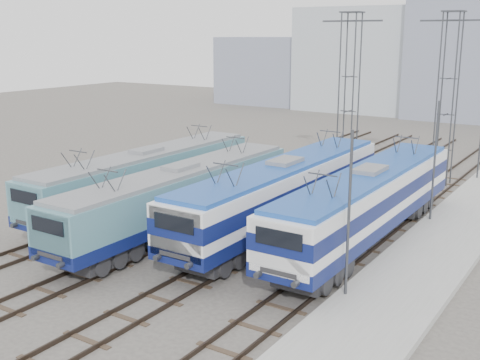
% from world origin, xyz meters
% --- Properties ---
extents(ground, '(160.00, 160.00, 0.00)m').
position_xyz_m(ground, '(0.00, 0.00, 0.00)').
color(ground, '#514C47').
extents(platform, '(4.00, 70.00, 0.30)m').
position_xyz_m(platform, '(10.20, 8.00, 0.15)').
color(platform, '#9E9E99').
rests_on(platform, ground).
extents(locomotive_far_left, '(2.81, 17.73, 3.34)m').
position_xyz_m(locomotive_far_left, '(-6.75, 7.27, 2.21)').
color(locomotive_far_left, '#0E1854').
rests_on(locomotive_far_left, ground).
extents(locomotive_center_left, '(2.79, 17.61, 3.31)m').
position_xyz_m(locomotive_center_left, '(-2.25, 4.89, 2.20)').
color(locomotive_center_left, '#0E1854').
rests_on(locomotive_center_left, ground).
extents(locomotive_center_right, '(2.97, 18.78, 3.53)m').
position_xyz_m(locomotive_center_right, '(2.25, 8.20, 2.39)').
color(locomotive_center_right, '#0E1854').
rests_on(locomotive_center_right, ground).
extents(locomotive_far_right, '(2.95, 18.63, 3.50)m').
position_xyz_m(locomotive_far_right, '(6.75, 8.86, 2.37)').
color(locomotive_far_right, '#0E1854').
rests_on(locomotive_far_right, ground).
extents(catenary_tower_west, '(4.50, 1.20, 12.00)m').
position_xyz_m(catenary_tower_west, '(0.00, 22.00, 6.64)').
color(catenary_tower_west, '#3F4247').
rests_on(catenary_tower_west, ground).
extents(catenary_tower_east, '(4.50, 1.20, 12.00)m').
position_xyz_m(catenary_tower_east, '(6.50, 24.00, 6.64)').
color(catenary_tower_east, '#3F4247').
rests_on(catenary_tower_east, ground).
extents(mast_front, '(0.12, 0.12, 7.00)m').
position_xyz_m(mast_front, '(8.60, 2.00, 3.50)').
color(mast_front, '#3F4247').
rests_on(mast_front, ground).
extents(mast_mid, '(0.12, 0.12, 7.00)m').
position_xyz_m(mast_mid, '(8.60, 14.00, 3.50)').
color(mast_mid, '#3F4247').
rests_on(mast_mid, ground).
extents(building_west, '(18.00, 12.00, 14.00)m').
position_xyz_m(building_west, '(-14.00, 62.00, 7.00)').
color(building_west, '#A8B2BB').
rests_on(building_west, ground).
extents(building_far_west, '(14.00, 10.00, 10.00)m').
position_xyz_m(building_far_west, '(-30.00, 62.00, 5.00)').
color(building_far_west, gray).
rests_on(building_far_west, ground).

